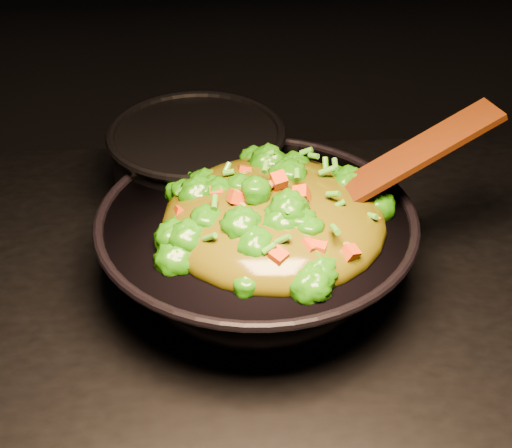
{
  "coord_description": "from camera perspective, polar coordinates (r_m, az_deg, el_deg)",
  "views": [
    {
      "loc": [
        0.02,
        -0.67,
        1.54
      ],
      "look_at": [
        0.07,
        0.1,
        0.99
      ],
      "focal_mm": 55.0,
      "sensor_mm": 36.0,
      "label": 1
    }
  ],
  "objects": [
    {
      "name": "spatula",
      "position": [
        0.93,
        9.26,
        3.73
      ],
      "size": [
        0.29,
        0.13,
        0.12
      ],
      "primitive_type": "cube",
      "rotation": [
        0.0,
        -0.38,
        0.29
      ],
      "color": "#331003",
      "rests_on": "wok"
    },
    {
      "name": "wok",
      "position": [
        0.96,
        0.04,
        -2.15
      ],
      "size": [
        0.48,
        0.48,
        0.1
      ],
      "primitive_type": null,
      "rotation": [
        0.0,
        0.0,
        0.38
      ],
      "color": "black",
      "rests_on": "stovetop"
    },
    {
      "name": "back_pot",
      "position": [
        1.09,
        -4.23,
        3.86
      ],
      "size": [
        0.3,
        0.3,
        0.13
      ],
      "primitive_type": "cylinder",
      "rotation": [
        0.0,
        0.0,
        -0.42
      ],
      "color": "black",
      "rests_on": "stovetop"
    },
    {
      "name": "stir_fry",
      "position": [
        0.89,
        1.36,
        2.34
      ],
      "size": [
        0.28,
        0.28,
        0.09
      ],
      "primitive_type": null,
      "rotation": [
        0.0,
        0.0,
        -0.06
      ],
      "color": "#1F6907",
      "rests_on": "wok"
    }
  ]
}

